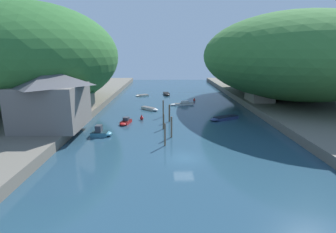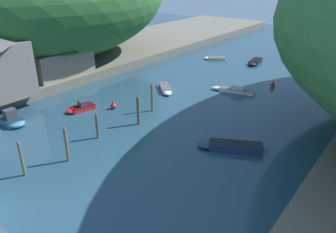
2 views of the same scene
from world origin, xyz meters
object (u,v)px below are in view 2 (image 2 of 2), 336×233
Objects in this scene: boat_far_upstream at (255,62)px; channel_buoy_far at (113,106)px; boat_far_right_bank at (232,90)px; channel_buoy_near at (273,85)px; boat_moored_right at (13,120)px; boat_navy_launch at (166,89)px; boat_white_cruiser at (214,58)px; boathouse_shed at (57,57)px; boat_yellow_tender at (228,146)px; boat_open_rowboat at (80,108)px.

channel_buoy_far reaches higher than boat_far_upstream.
boat_far_right_bank reaches higher than channel_buoy_far.
boat_far_right_bank reaches higher than channel_buoy_near.
boat_navy_launch is (6.73, 18.94, -0.24)m from boat_moored_right.
boat_moored_right reaches higher than boat_navy_launch.
boat_navy_launch is (3.71, -19.66, 0.09)m from boat_white_cruiser.
boathouse_shed is 2.25× the size of boat_white_cruiser.
boat_moored_right is 0.76× the size of boat_navy_launch.
channel_buoy_far is (2.50, -28.63, 0.21)m from boat_white_cruiser.
boat_moored_right is (-10.63, -40.05, 0.19)m from boat_far_upstream.
boat_far_upstream reaches higher than boat_yellow_tender.
boat_yellow_tender is at bearing 179.67° from boat_white_cruiser.
boat_far_upstream is 4.65× the size of channel_buoy_far.
boathouse_shed is 2.24× the size of boat_navy_launch.
boat_far_upstream is 30.51m from channel_buoy_far.
channel_buoy_far is (13.43, -1.93, -3.66)m from boathouse_shed.
boat_far_right_bank reaches higher than boat_navy_launch.
boat_open_rowboat is at bearing 160.64° from boat_moored_right.
channel_buoy_near is at bearing -153.18° from boat_white_cruiser.
boat_white_cruiser is 4.09× the size of channel_buoy_far.
boathouse_shed is 2.95× the size of boat_moored_right.
boat_navy_launch is at bearing 82.28° from channel_buoy_far.
boat_far_right_bank is 6.54m from channel_buoy_near.
boat_far_right_bank is 1.88× the size of boat_moored_right.
boathouse_shed reaches higher than channel_buoy_near.
boat_yellow_tender is 23.62m from boat_moored_right.
boat_open_rowboat is (-0.28, -31.53, 0.17)m from boat_white_cruiser.
boat_far_right_bank is at bearing -111.14° from boat_open_rowboat.
boat_far_right_bank is 1.43× the size of boat_navy_launch.
boat_navy_launch is at bearing 30.68° from boat_yellow_tender.
boathouse_shed is 1.53× the size of boat_yellow_tender.
boat_white_cruiser is 0.88× the size of boat_far_upstream.
channel_buoy_far is at bearing 35.47° from boat_navy_launch.
channel_buoy_far reaches higher than boat_white_cruiser.
boat_navy_launch is (-14.72, 9.05, -0.01)m from boat_yellow_tender.
boat_moored_right is 20.10m from boat_navy_launch.
boat_open_rowboat is 0.77× the size of boat_far_upstream.
boat_moored_right reaches higher than boat_yellow_tender.
boat_moored_right is 11.40m from channel_buoy_far.
boat_white_cruiser is 20.01m from boat_navy_launch.
boat_far_upstream is 32.04m from boat_yellow_tender.
boat_far_upstream is 1.49× the size of boat_moored_right.
boathouse_shed is at bearing -145.26° from channel_buoy_near.
channel_buoy_near is (18.02, 29.89, -0.15)m from boat_moored_right.
boat_yellow_tender is (7.13, -14.61, -0.03)m from boat_far_right_bank.
boat_yellow_tender is (10.82, -30.16, -0.03)m from boat_far_upstream.
boat_far_upstream is at bearing 126.04° from channel_buoy_near.
boathouse_shed is 16.68m from boat_navy_launch.
boat_moored_right reaches higher than boat_far_upstream.
boathouse_shed reaches higher than channel_buoy_far.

